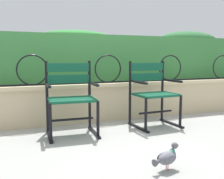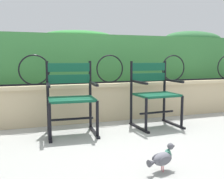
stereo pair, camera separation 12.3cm
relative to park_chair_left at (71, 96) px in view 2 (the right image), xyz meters
The scene contains 7 objects.
ground_plane 0.71m from the park_chair_left, 25.97° to the right, with size 60.00×60.00×0.00m, color #9E9E99.
stone_wall 0.79m from the park_chair_left, 51.51° to the left, with size 7.62×0.41×0.56m.
iron_arch_fence 0.62m from the park_chair_left, 69.88° to the left, with size 7.07×0.02×0.42m.
hedge_row 1.27m from the park_chair_left, 66.13° to the left, with size 7.46×0.59×0.87m.
park_chair_left is the anchor object (origin of this frame).
park_chair_right 1.15m from the park_chair_left, ahead, with size 0.61×0.55×0.89m.
pigeon_near_chairs 1.49m from the park_chair_left, 69.04° to the right, with size 0.29×0.15×0.22m.
Camera 2 is at (-1.03, -2.96, 0.94)m, focal length 42.22 mm.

